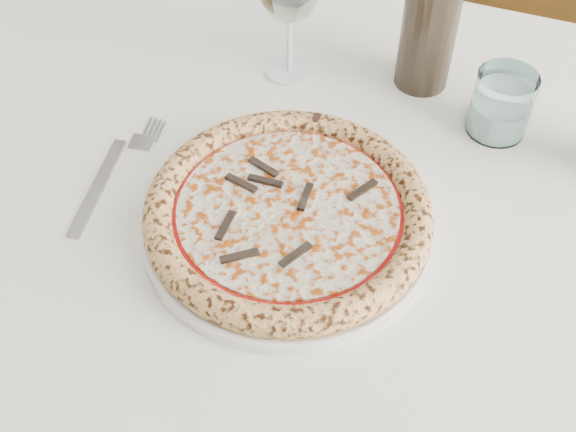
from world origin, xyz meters
The scene contains 8 objects.
floor centered at (0.00, 0.00, -0.01)m, with size 5.00×6.00×0.02m, color slate.
dining_table centered at (0.12, -0.23, 0.66)m, with size 1.50×1.00×0.76m.
chair_far centered at (0.09, 0.51, 0.53)m, with size 0.56×0.56×0.93m.
plate centered at (0.12, -0.33, 0.76)m, with size 0.32×0.32×0.02m.
pizza centered at (0.12, -0.33, 0.78)m, with size 0.31×0.31×0.03m.
fork centered at (-0.11, -0.36, 0.76)m, with size 0.06×0.22×0.00m.
tumbler centered at (0.27, -0.07, 0.79)m, with size 0.07×0.07×0.08m.
wine_bottle centered at (0.15, -0.02, 0.88)m, with size 0.07×0.07×0.29m.
Camera 1 is at (0.36, -0.78, 1.37)m, focal length 45.00 mm.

